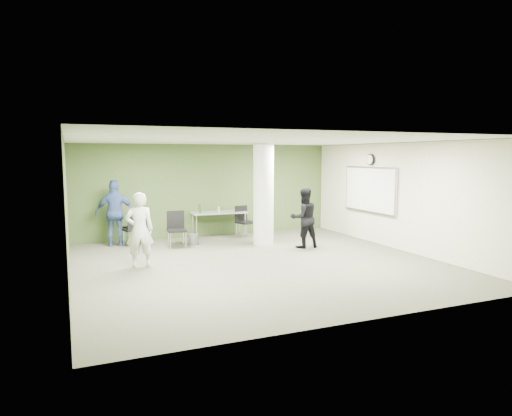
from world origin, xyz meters
name	(u,v)px	position (x,y,z in m)	size (l,w,h in m)	color
floor	(258,263)	(0.00, 0.00, 0.00)	(8.00, 8.00, 0.00)	#4C4C3C
ceiling	(258,140)	(0.00, 0.00, 2.80)	(8.00, 8.00, 0.00)	white
wall_back	(208,190)	(0.00, 4.00, 1.40)	(8.00, 0.02, 2.80)	#475F2C
wall_left	(67,211)	(-4.00, 0.00, 1.40)	(0.02, 8.00, 2.80)	#475F2C
wall_right_cream	(400,197)	(4.00, 0.00, 1.40)	(0.02, 8.00, 2.80)	beige
column	(263,194)	(1.00, 2.00, 1.40)	(0.56, 0.56, 2.80)	silver
whiteboard	(369,190)	(3.92, 1.20, 1.50)	(0.05, 2.30, 1.30)	silver
wall_clock	(370,159)	(3.92, 1.20, 2.35)	(0.06, 0.32, 0.32)	black
folding_table	(218,213)	(0.19, 3.54, 0.73)	(1.69, 0.82, 1.03)	gray
wastebasket	(193,240)	(-0.83, 2.67, 0.15)	(0.26, 0.26, 0.30)	#4C4C4C
chair_back_left	(134,227)	(-2.36, 3.07, 0.54)	(0.57, 0.57, 0.93)	black
chair_back_right	(137,224)	(-2.26, 3.23, 0.59)	(0.64, 0.64, 1.01)	black
chair_table_left	(176,226)	(-1.32, 2.50, 0.57)	(0.53, 0.53, 0.98)	black
chair_table_right	(244,219)	(0.89, 3.25, 0.56)	(0.61, 0.61, 0.96)	black
woman_white	(140,230)	(-2.54, 0.67, 0.83)	(0.61, 0.40, 1.66)	silver
man_black	(304,218)	(1.83, 1.20, 0.80)	(0.78, 0.61, 1.60)	black
man_blue	(116,213)	(-2.80, 3.36, 0.91)	(1.06, 0.44, 1.81)	#3B5393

